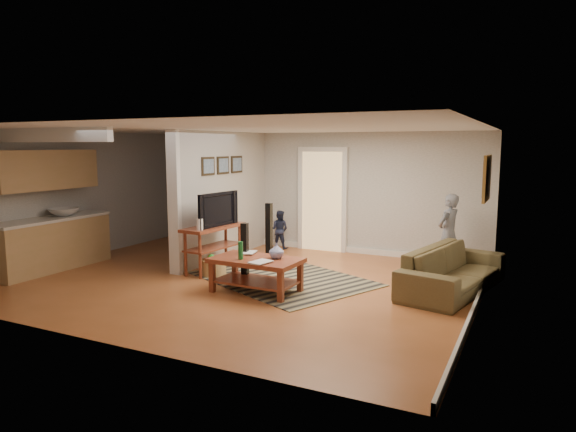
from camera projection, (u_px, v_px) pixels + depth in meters
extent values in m
plane|color=brown|center=(238.00, 281.00, 8.53)|extent=(7.50, 7.50, 0.00)
cube|color=#A4A39E|center=(311.00, 191.00, 11.03)|extent=(7.50, 0.04, 2.50)
cube|color=#A4A39E|center=(73.00, 196.00, 9.99)|extent=(0.04, 6.00, 2.50)
cube|color=#A4A39E|center=(481.00, 221.00, 6.73)|extent=(0.04, 6.00, 2.50)
cube|color=white|center=(236.00, 128.00, 8.19)|extent=(7.50, 6.00, 0.04)
cube|color=#A4A39E|center=(224.00, 195.00, 10.17)|extent=(0.15, 3.10, 2.50)
cube|color=white|center=(174.00, 203.00, 8.79)|extent=(0.22, 0.10, 2.50)
cube|color=white|center=(310.00, 246.00, 11.16)|extent=(7.50, 0.04, 0.12)
cube|color=white|center=(474.00, 308.00, 6.90)|extent=(0.04, 6.00, 0.12)
cube|color=#D8B272|center=(322.00, 202.00, 10.87)|extent=(0.90, 0.06, 2.10)
cube|color=#AC884E|center=(52.00, 245.00, 9.24)|extent=(0.60, 2.20, 0.90)
cube|color=beige|center=(50.00, 219.00, 9.18)|extent=(0.64, 2.24, 0.05)
cube|color=#AC884E|center=(46.00, 170.00, 9.07)|extent=(0.35, 2.00, 0.70)
imported|color=silver|center=(64.00, 216.00, 9.44)|extent=(0.54, 0.54, 0.19)
cube|color=black|center=(208.00, 166.00, 9.47)|extent=(0.03, 0.40, 0.34)
cube|color=black|center=(223.00, 165.00, 9.92)|extent=(0.03, 0.40, 0.34)
cube|color=black|center=(237.00, 164.00, 10.36)|extent=(0.03, 0.40, 0.34)
cube|color=olive|center=(487.00, 178.00, 7.57)|extent=(0.04, 0.90, 0.68)
cube|color=black|center=(283.00, 279.00, 8.63)|extent=(3.45, 3.07, 0.01)
imported|color=#4C4726|center=(452.00, 291.00, 7.90)|extent=(1.38, 2.46, 0.68)
cube|color=maroon|center=(256.00, 260.00, 7.80)|extent=(1.37, 0.82, 0.07)
cube|color=silver|center=(256.00, 260.00, 7.80)|extent=(0.86, 0.50, 0.02)
cube|color=maroon|center=(256.00, 281.00, 7.85)|extent=(1.25, 0.71, 0.03)
cube|color=maroon|center=(212.00, 276.00, 7.83)|extent=(0.08, 0.08, 0.49)
cube|color=maroon|center=(281.00, 286.00, 7.29)|extent=(0.08, 0.08, 0.49)
cube|color=maroon|center=(235.00, 268.00, 8.39)|extent=(0.08, 0.08, 0.49)
cube|color=maroon|center=(300.00, 276.00, 7.84)|extent=(0.08, 0.08, 0.49)
imported|color=navy|center=(276.00, 258.00, 7.79)|extent=(0.23, 0.23, 0.24)
cylinder|color=#166027|center=(241.00, 250.00, 7.71)|extent=(0.07, 0.07, 0.27)
imported|color=#998C4C|center=(241.00, 253.00, 8.16)|extent=(0.29, 0.34, 0.03)
imported|color=#66594C|center=(255.00, 262.00, 7.55)|extent=(0.30, 0.37, 0.02)
cube|color=maroon|center=(213.00, 227.00, 9.10)|extent=(0.59, 1.33, 0.05)
cube|color=maroon|center=(214.00, 247.00, 9.15)|extent=(0.53, 1.22, 0.03)
cylinder|color=maroon|center=(185.00, 253.00, 8.76)|extent=(0.05, 0.05, 0.80)
cylinder|color=maroon|center=(226.00, 243.00, 9.72)|extent=(0.05, 0.05, 0.80)
cylinder|color=maroon|center=(200.00, 255.00, 8.60)|extent=(0.05, 0.05, 0.80)
cylinder|color=maroon|center=(240.00, 244.00, 9.55)|extent=(0.05, 0.05, 0.80)
imported|color=black|center=(214.00, 226.00, 9.09)|extent=(0.22, 1.05, 0.60)
cylinder|color=white|center=(200.00, 224.00, 8.62)|extent=(0.11, 0.11, 0.19)
cube|color=black|center=(245.00, 254.00, 8.18)|extent=(0.11, 0.11, 1.01)
cube|color=black|center=(269.00, 231.00, 10.07)|extent=(0.11, 0.11, 1.11)
cylinder|color=#AB804A|center=(214.00, 268.00, 8.85)|extent=(0.43, 0.43, 0.28)
sphere|color=red|center=(217.00, 259.00, 8.84)|extent=(0.13, 0.13, 0.13)
sphere|color=yellow|center=(211.00, 258.00, 8.87)|extent=(0.13, 0.13, 0.13)
sphere|color=#24922A|center=(212.00, 258.00, 8.77)|extent=(0.13, 0.13, 0.13)
imported|color=slate|center=(447.00, 270.00, 9.27)|extent=(0.51, 0.59, 1.38)
imported|color=#1D233D|center=(280.00, 248.00, 11.19)|extent=(0.43, 0.34, 0.84)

